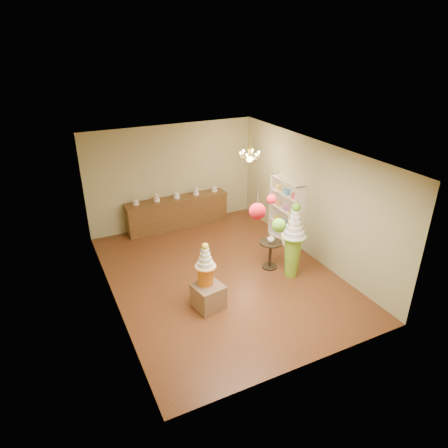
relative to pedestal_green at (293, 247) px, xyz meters
name	(u,v)px	position (x,y,z in m)	size (l,w,h in m)	color
floor	(221,275)	(-1.49, 0.74, -0.78)	(6.50, 6.50, 0.00)	brown
ceiling	(221,152)	(-1.49, 0.74, 2.22)	(6.50, 6.50, 0.00)	silver
wall_back	(173,176)	(-1.49, 3.99, 0.72)	(5.00, 0.04, 3.00)	tan
wall_front	(310,295)	(-1.49, -2.51, 0.72)	(5.00, 0.04, 3.00)	tan
wall_left	(108,241)	(-3.99, 0.74, 0.72)	(0.04, 6.50, 3.00)	tan
wall_right	(311,200)	(1.01, 0.74, 0.72)	(0.04, 6.50, 3.00)	tan
pedestal_green	(293,247)	(0.00, 0.00, 0.00)	(0.61, 0.61, 1.88)	#79AC26
pedestal_orange	(206,280)	(-2.27, -0.16, -0.18)	(0.54, 0.54, 1.48)	#CA6B17
burlap_riser	(208,296)	(-2.26, -0.24, -0.52)	(0.57, 0.57, 0.52)	#826247
sideboard	(178,212)	(-1.49, 3.71, -0.30)	(3.04, 0.54, 1.16)	brown
shelving_unit	(286,211)	(0.85, 1.54, 0.13)	(0.33, 1.20, 1.80)	white
round_table	(270,251)	(-0.26, 0.53, -0.32)	(0.68, 0.68, 0.71)	black
vase	(271,238)	(-0.26, 0.53, 0.03)	(0.18, 0.18, 0.19)	white
pom_red_left	(257,211)	(-1.87, -1.45, 1.82)	(0.28, 0.28, 0.55)	#40372E
pom_green_mid	(279,225)	(-1.21, -1.14, 1.29)	(0.26, 0.26, 1.06)	#40372E
pom_red_right	(271,199)	(-1.30, -0.97, 1.76)	(0.18, 0.18, 0.56)	#40372E
chandelier	(250,157)	(0.11, 2.33, 1.53)	(0.70, 0.70, 0.85)	#E1C54F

